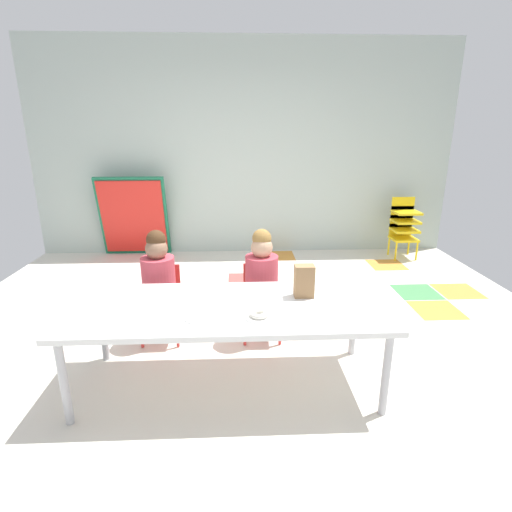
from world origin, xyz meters
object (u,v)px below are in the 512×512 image
object	(u,v)px
craft_table	(228,311)
donut_powdered_on_plate	(259,314)
seated_child_near_camera	(159,276)
paper_plate_near_edge	(259,317)
paper_plate_center_table	(199,317)
folded_activity_table	(134,217)
kid_chair_yellow_stack	(404,224)
paper_bag_brown	(304,281)
seated_child_middle_seat	(262,274)

from	to	relation	value
craft_table	donut_powdered_on_plate	size ratio (longest dim) A/B	17.02
seated_child_near_camera	paper_plate_near_edge	size ratio (longest dim) A/B	5.10
paper_plate_near_edge	paper_plate_center_table	xyz separation A→B (m)	(-0.36, 0.01, 0.00)
donut_powdered_on_plate	paper_plate_near_edge	bearing A→B (deg)	0.00
donut_powdered_on_plate	folded_activity_table	bearing A→B (deg)	115.62
donut_powdered_on_plate	kid_chair_yellow_stack	bearing A→B (deg)	54.65
seated_child_near_camera	donut_powdered_on_plate	xyz separation A→B (m)	(0.75, -0.81, 0.05)
paper_bag_brown	donut_powdered_on_plate	bearing A→B (deg)	-136.12
kid_chair_yellow_stack	seated_child_near_camera	bearing A→B (deg)	-143.06
folded_activity_table	donut_powdered_on_plate	world-z (taller)	folded_activity_table
craft_table	paper_plate_center_table	bearing A→B (deg)	-134.39
paper_plate_center_table	donut_powdered_on_plate	world-z (taller)	donut_powdered_on_plate
paper_bag_brown	paper_plate_near_edge	size ratio (longest dim) A/B	1.22
seated_child_near_camera	folded_activity_table	distance (m)	2.48
kid_chair_yellow_stack	paper_plate_near_edge	world-z (taller)	kid_chair_yellow_stack
paper_plate_near_edge	seated_child_near_camera	bearing A→B (deg)	132.60
paper_bag_brown	paper_plate_center_table	bearing A→B (deg)	-156.33
craft_table	kid_chair_yellow_stack	xyz separation A→B (m)	(2.28, 2.77, -0.08)
paper_plate_center_table	paper_bag_brown	bearing A→B (deg)	23.67
seated_child_middle_seat	paper_bag_brown	size ratio (longest dim) A/B	4.17
seated_child_near_camera	paper_bag_brown	xyz separation A→B (m)	(1.06, -0.51, 0.14)
seated_child_near_camera	seated_child_middle_seat	size ratio (longest dim) A/B	1.00
seated_child_near_camera	paper_plate_center_table	size ratio (longest dim) A/B	5.10
folded_activity_table	paper_plate_center_table	world-z (taller)	folded_activity_table
folded_activity_table	seated_child_middle_seat	bearing A→B (deg)	-56.10
donut_powdered_on_plate	seated_child_middle_seat	bearing A→B (deg)	85.55
paper_plate_center_table	paper_plate_near_edge	bearing A→B (deg)	-1.35
paper_bag_brown	paper_plate_center_table	xyz separation A→B (m)	(-0.67, -0.30, -0.11)
seated_child_near_camera	seated_child_middle_seat	distance (m)	0.81
craft_table	paper_plate_near_edge	bearing A→B (deg)	-43.47
kid_chair_yellow_stack	donut_powdered_on_plate	bearing A→B (deg)	-125.35
seated_child_middle_seat	kid_chair_yellow_stack	world-z (taller)	seated_child_middle_seat
paper_plate_near_edge	donut_powdered_on_plate	xyz separation A→B (m)	(0.00, 0.00, 0.02)
paper_plate_near_edge	donut_powdered_on_plate	distance (m)	0.02
craft_table	donut_powdered_on_plate	bearing A→B (deg)	-43.47
paper_plate_center_table	seated_child_middle_seat	bearing A→B (deg)	62.35
seated_child_middle_seat	donut_powdered_on_plate	bearing A→B (deg)	-94.45
craft_table	paper_bag_brown	xyz separation A→B (m)	(0.51, 0.12, 0.15)
seated_child_near_camera	folded_activity_table	xyz separation A→B (m)	(-0.77, 2.36, -0.02)
craft_table	seated_child_near_camera	world-z (taller)	seated_child_near_camera
seated_child_middle_seat	kid_chair_yellow_stack	xyz separation A→B (m)	(2.03, 2.13, -0.10)
craft_table	kid_chair_yellow_stack	distance (m)	3.59
kid_chair_yellow_stack	paper_bag_brown	size ratio (longest dim) A/B	3.64
folded_activity_table	paper_bag_brown	xyz separation A→B (m)	(1.84, -2.86, 0.15)
folded_activity_table	craft_table	bearing A→B (deg)	-66.02
seated_child_middle_seat	paper_plate_near_edge	distance (m)	0.82
paper_plate_near_edge	paper_plate_center_table	size ratio (longest dim) A/B	1.00
folded_activity_table	donut_powdered_on_plate	distance (m)	3.52
craft_table	seated_child_middle_seat	xyz separation A→B (m)	(0.25, 0.63, 0.02)
paper_bag_brown	paper_plate_near_edge	distance (m)	0.45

